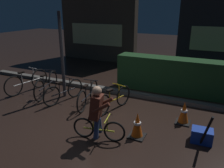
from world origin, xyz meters
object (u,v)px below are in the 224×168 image
at_px(parked_bike_left_mid, 46,85).
at_px(closed_umbrella, 206,131).
at_px(parked_bike_leftmost, 27,82).
at_px(blue_crate, 202,136).
at_px(cyclist, 98,113).
at_px(traffic_cone_far, 184,113).
at_px(street_post, 62,56).
at_px(traffic_cone_near, 137,125).
at_px(parked_bike_center_left, 64,91).
at_px(parked_bike_right_mid, 113,100).
at_px(parked_bike_center_right, 88,95).

xyz_separation_m(parked_bike_left_mid, closed_umbrella, (4.93, -0.98, 0.05)).
xyz_separation_m(parked_bike_leftmost, parked_bike_left_mid, (0.82, 0.03, 0.00)).
xyz_separation_m(parked_bike_leftmost, blue_crate, (5.69, -0.70, -0.21)).
bearing_deg(cyclist, traffic_cone_far, 33.00).
relative_size(street_post, traffic_cone_near, 4.52).
bearing_deg(traffic_cone_far, parked_bike_left_mid, 179.55).
bearing_deg(parked_bike_left_mid, street_post, -89.51).
bearing_deg(closed_umbrella, traffic_cone_far, 177.67).
height_order(parked_bike_left_mid, traffic_cone_far, parked_bike_left_mid).
relative_size(parked_bike_leftmost, parked_bike_center_left, 1.14).
relative_size(parked_bike_left_mid, blue_crate, 3.78).
bearing_deg(parked_bike_leftmost, cyclist, -103.88).
bearing_deg(parked_bike_right_mid, parked_bike_leftmost, 103.20).
relative_size(parked_bike_right_mid, traffic_cone_near, 2.52).
distance_m(traffic_cone_near, blue_crate, 1.40).
xyz_separation_m(street_post, blue_crate, (4.28, -0.90, -1.19)).
relative_size(street_post, parked_bike_leftmost, 1.58).
bearing_deg(parked_bike_left_mid, parked_bike_leftmost, 76.25).
relative_size(parked_bike_leftmost, parked_bike_center_right, 1.08).
bearing_deg(parked_bike_center_left, parked_bike_right_mid, -74.42).
xyz_separation_m(parked_bike_center_right, cyclist, (1.11, -1.43, 0.30)).
bearing_deg(parked_bike_center_left, traffic_cone_far, -74.09).
height_order(traffic_cone_near, cyclist, cyclist).
relative_size(parked_bike_center_right, traffic_cone_near, 2.64).
bearing_deg(street_post, traffic_cone_near, -23.79).
distance_m(parked_bike_leftmost, traffic_cone_far, 5.20).
distance_m(parked_bike_center_left, closed_umbrella, 4.18).
height_order(traffic_cone_near, closed_umbrella, closed_umbrella).
distance_m(street_post, cyclist, 2.89).
xyz_separation_m(parked_bike_leftmost, traffic_cone_far, (5.20, -0.01, -0.08)).
bearing_deg(parked_bike_leftmost, blue_crate, -87.72).
xyz_separation_m(parked_bike_leftmost, parked_bike_right_mid, (3.30, -0.09, -0.03)).
height_order(parked_bike_right_mid, closed_umbrella, closed_umbrella).
distance_m(street_post, traffic_cone_far, 3.95).
relative_size(traffic_cone_far, blue_crate, 1.32).
bearing_deg(street_post, parked_bike_right_mid, -8.79).
xyz_separation_m(parked_bike_leftmost, traffic_cone_near, (4.35, -1.10, -0.07)).
xyz_separation_m(street_post, parked_bike_center_right, (1.08, -0.31, -1.01)).
distance_m(parked_bike_left_mid, parked_bike_right_mid, 2.49).
distance_m(parked_bike_center_left, cyclist, 2.41).
relative_size(parked_bike_left_mid, traffic_cone_near, 2.81).
height_order(blue_crate, closed_umbrella, closed_umbrella).
bearing_deg(blue_crate, traffic_cone_near, -163.30).
bearing_deg(closed_umbrella, parked_bike_right_mid, -141.90).
xyz_separation_m(traffic_cone_far, closed_umbrella, (0.55, -0.94, 0.13)).
relative_size(blue_crate, cyclist, 0.35).
bearing_deg(parked_bike_center_left, parked_bike_leftmost, 98.33).
bearing_deg(cyclist, closed_umbrella, 4.58).
distance_m(parked_bike_leftmost, parked_bike_left_mid, 0.82).
bearing_deg(parked_bike_center_right, traffic_cone_far, -96.74).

